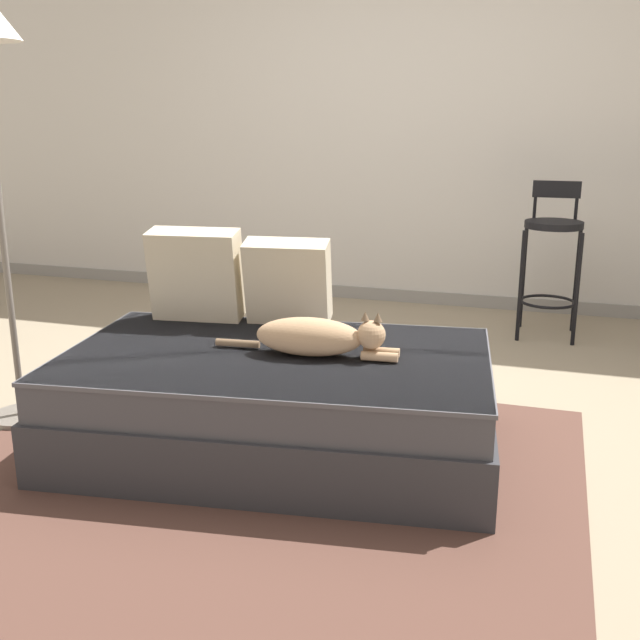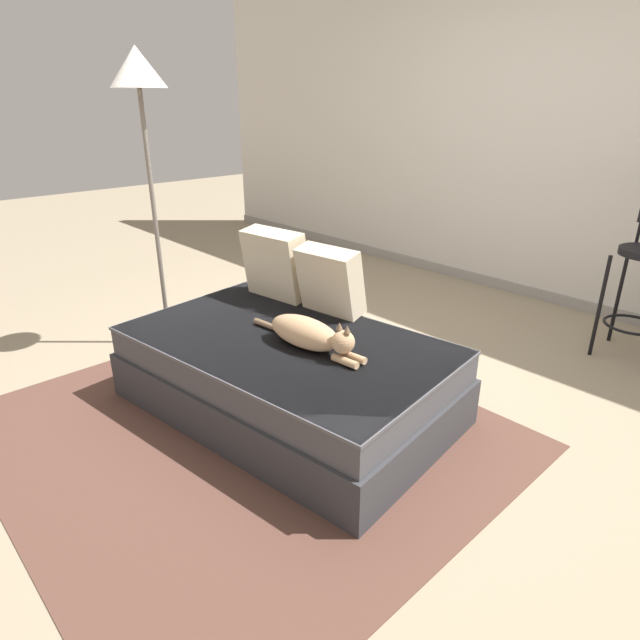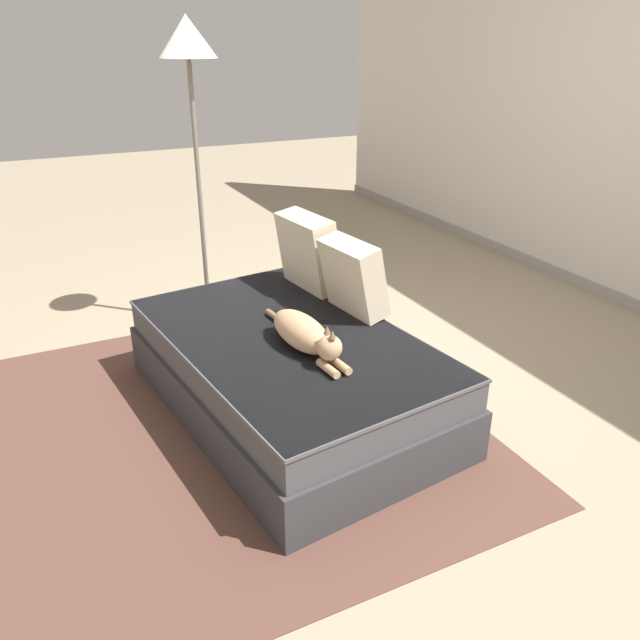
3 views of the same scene
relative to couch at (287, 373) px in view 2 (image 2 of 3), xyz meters
name	(u,v)px [view 2 (image 2 of 3)]	position (x,y,z in m)	size (l,w,h in m)	color
ground_plane	(340,383)	(0.00, 0.40, -0.21)	(16.00, 16.00, 0.00)	gray
wall_back_panel	(552,133)	(0.00, 2.65, 1.09)	(8.00, 0.10, 2.60)	silver
wall_baseboard_trim	(524,290)	(0.00, 2.60, -0.16)	(8.00, 0.02, 0.09)	gray
area_rug	(242,429)	(0.00, -0.30, -0.21)	(2.39, 2.13, 0.01)	brown
couch	(287,373)	(0.00, 0.00, 0.00)	(1.80, 1.23, 0.41)	#353539
throw_pillow_corner	(275,264)	(-0.51, 0.35, 0.41)	(0.43, 0.25, 0.42)	beige
throw_pillow_middle	(330,281)	(-0.09, 0.41, 0.40)	(0.39, 0.25, 0.39)	beige
cat	(309,334)	(0.16, 0.02, 0.28)	(0.75, 0.21, 0.19)	tan
floor_lamp	(141,99)	(-1.20, -0.05, 1.33)	(0.32, 0.32, 1.82)	slate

